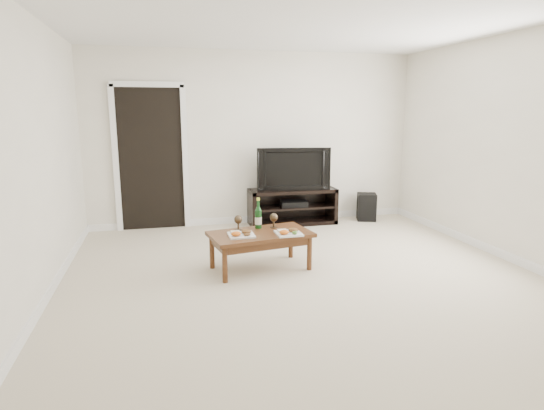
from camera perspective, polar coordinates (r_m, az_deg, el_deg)
The scene contains 14 objects.
floor at distance 4.67m, azimuth 4.92°, elevation -10.04°, with size 5.50×5.50×0.00m, color beige.
back_wall at distance 7.02m, azimuth -2.19°, elevation 8.27°, with size 5.00×0.04×2.60m, color silver.
ceiling at distance 4.42m, azimuth 5.57°, elevation 23.33°, with size 5.00×5.50×0.04m, color white.
doorway at distance 6.87m, azimuth -14.93°, elevation 5.50°, with size 0.90×0.02×2.05m, color black.
media_console at distance 7.02m, azimuth 2.57°, elevation -0.18°, with size 1.34×0.45×0.55m, color black.
television at distance 6.93m, azimuth 2.62°, elevation 4.63°, with size 1.11×0.15×0.64m, color black.
av_receiver at distance 7.01m, azimuth 2.76°, elevation 0.21°, with size 0.40×0.30×0.08m, color black.
subwoofer at distance 7.43m, azimuth 11.77°, elevation -0.23°, with size 0.29×0.29×0.43m, color black.
coffee_table at distance 5.05m, azimuth -1.46°, elevation -5.77°, with size 1.09×0.60×0.42m, color #573018.
plate_left at distance 4.85m, azimuth -3.88°, elevation -3.50°, with size 0.27×0.27×0.07m, color white.
plate_right at distance 4.91m, azimuth 2.09°, elevation -3.30°, with size 0.27×0.27×0.07m, color white.
wine_bottle at distance 5.13m, azimuth -1.74°, elevation -1.02°, with size 0.07×0.07×0.35m, color #0F3912.
goblet_left at distance 5.08m, azimuth -4.26°, elevation -2.21°, with size 0.09×0.09×0.17m, color #3D3021, non-canonical shape.
goblet_right at distance 5.16m, azimuth 0.22°, elevation -1.95°, with size 0.09×0.09×0.17m, color #3D3021, non-canonical shape.
Camera 1 is at (-1.41, -4.10, 1.73)m, focal length 30.00 mm.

